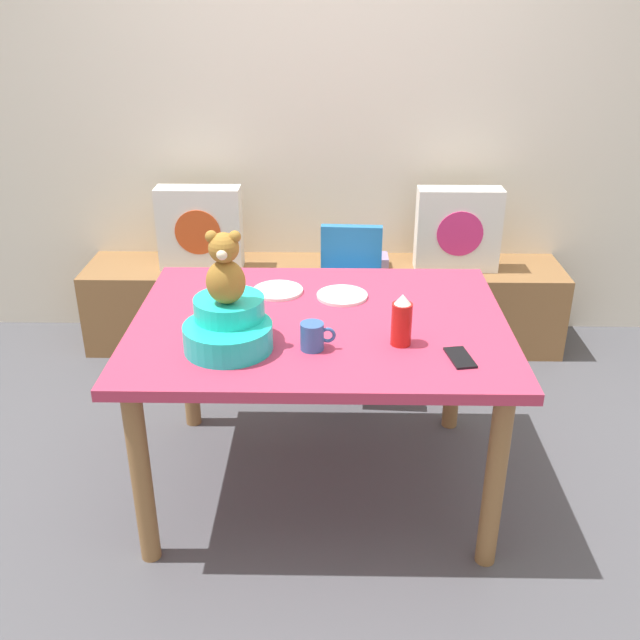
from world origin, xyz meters
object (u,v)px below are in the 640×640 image
at_px(coffee_mug, 313,336).
at_px(dinner_plate_far, 342,296).
at_px(dining_table, 320,342).
at_px(pillow_floral_left, 200,228).
at_px(teddy_bear, 225,270).
at_px(pillow_floral_right, 458,230).
at_px(dinner_plate_near, 278,291).
at_px(ketchup_bottle, 402,321).
at_px(highchair, 350,287).
at_px(cell_phone, 460,358).
at_px(book_stack, 369,261).
at_px(infant_seat_teal, 229,327).

bearing_deg(coffee_mug, dinner_plate_far, 76.80).
bearing_deg(dining_table, pillow_floral_left, 117.76).
bearing_deg(teddy_bear, pillow_floral_right, 55.35).
bearing_deg(pillow_floral_left, dinner_plate_near, -63.95).
xyz_separation_m(ketchup_bottle, dinner_plate_near, (-0.45, 0.44, -0.08)).
distance_m(pillow_floral_right, ketchup_bottle, 1.51).
distance_m(pillow_floral_left, coffee_mug, 1.62).
distance_m(highchair, coffee_mug, 1.11).
height_order(pillow_floral_left, highchair, pillow_floral_left).
bearing_deg(cell_phone, book_stack, 87.95).
xyz_separation_m(dining_table, dinner_plate_far, (0.09, 0.21, 0.10)).
xyz_separation_m(dinner_plate_near, cell_phone, (0.64, -0.55, -0.00)).
xyz_separation_m(dining_table, cell_phone, (0.47, -0.29, 0.10)).
xyz_separation_m(teddy_bear, dinner_plate_near, (0.13, 0.47, -0.27)).
bearing_deg(highchair, coffee_mug, -98.09).
distance_m(pillow_floral_left, infant_seat_teal, 1.51).
bearing_deg(dining_table, coffee_mug, -94.42).
height_order(pillow_floral_right, coffee_mug, pillow_floral_right).
xyz_separation_m(teddy_bear, ketchup_bottle, (0.58, 0.02, -0.19)).
bearing_deg(cell_phone, dinner_plate_near, 129.35).
distance_m(coffee_mug, dinner_plate_far, 0.45).
xyz_separation_m(highchair, cell_phone, (0.33, -1.13, 0.22)).
relative_size(pillow_floral_right, book_stack, 2.20).
height_order(pillow_floral_left, infant_seat_teal, same).
xyz_separation_m(dinner_plate_far, cell_phone, (0.38, -0.50, -0.00)).
xyz_separation_m(book_stack, cell_phone, (0.22, -1.56, 0.25)).
xyz_separation_m(dining_table, highchair, (0.13, 0.83, -0.13)).
bearing_deg(pillow_floral_left, book_stack, 1.32).
distance_m(pillow_floral_left, book_stack, 0.93).
bearing_deg(dinner_plate_near, book_stack, 67.53).
bearing_deg(highchair, pillow_floral_right, 35.84).
relative_size(dinner_plate_near, cell_phone, 1.39).
xyz_separation_m(pillow_floral_left, ketchup_bottle, (0.94, -1.44, 0.15)).
bearing_deg(dining_table, book_stack, 78.89).
bearing_deg(highchair, dining_table, -99.11).
bearing_deg(dinner_plate_near, infant_seat_teal, -105.69).
bearing_deg(highchair, ketchup_bottle, -81.84).
height_order(pillow_floral_left, dinner_plate_near, pillow_floral_left).
distance_m(infant_seat_teal, dinner_plate_near, 0.49).
relative_size(book_stack, highchair, 0.25).
height_order(teddy_bear, dinner_plate_near, teddy_bear).
xyz_separation_m(highchair, infant_seat_teal, (-0.44, -1.05, 0.29)).
height_order(pillow_floral_right, teddy_bear, teddy_bear).
height_order(book_stack, dinner_plate_far, dinner_plate_far).
height_order(pillow_floral_left, dinner_plate_far, pillow_floral_left).
relative_size(pillow_floral_left, ketchup_bottle, 2.38).
xyz_separation_m(pillow_floral_left, dinner_plate_near, (0.49, -0.99, 0.07)).
relative_size(coffee_mug, dinner_plate_far, 0.60).
bearing_deg(ketchup_bottle, infant_seat_teal, -177.65).
height_order(book_stack, ketchup_bottle, ketchup_bottle).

